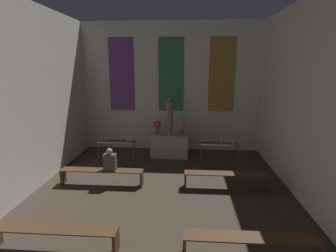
# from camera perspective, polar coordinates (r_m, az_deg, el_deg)

# --- Properties ---
(wall_back) EXTENTS (7.54, 0.16, 5.25)m
(wall_back) POSITION_cam_1_polar(r_m,az_deg,el_deg) (10.95, 0.68, 8.48)
(wall_back) COLOR silver
(wall_back) RESTS_ON ground_plane
(altar) EXTENTS (1.46, 0.73, 0.90)m
(altar) POSITION_cam_1_polar(r_m,az_deg,el_deg) (10.35, 0.31, -4.21)
(altar) COLOR #ADA38E
(altar) RESTS_ON ground_plane
(statue) EXTENTS (0.26, 0.26, 1.46)m
(statue) POSITION_cam_1_polar(r_m,az_deg,el_deg) (10.08, 0.32, 1.98)
(statue) COLOR slate
(statue) RESTS_ON altar
(flower_vase_left) EXTENTS (0.30, 0.30, 0.54)m
(flower_vase_left) POSITION_cam_1_polar(r_m,az_deg,el_deg) (10.19, -2.35, 0.09)
(flower_vase_left) COLOR #4C5666
(flower_vase_left) RESTS_ON altar
(flower_vase_right) EXTENTS (0.30, 0.30, 0.54)m
(flower_vase_right) POSITION_cam_1_polar(r_m,az_deg,el_deg) (10.13, 3.00, 0.00)
(flower_vase_right) COLOR #4C5666
(flower_vase_right) RESTS_ON altar
(candle_rack_left) EXTENTS (1.30, 0.43, 1.08)m
(candle_rack_left) POSITION_cam_1_polar(r_m,az_deg,el_deg) (9.49, -11.11, -4.05)
(candle_rack_left) COLOR #473823
(candle_rack_left) RESTS_ON ground_plane
(candle_rack_right) EXTENTS (1.30, 0.43, 1.09)m
(candle_rack_right) POSITION_cam_1_polar(r_m,az_deg,el_deg) (9.24, 11.18, -4.52)
(candle_rack_right) COLOR #473823
(candle_rack_right) RESTS_ON ground_plane
(pew_second_left) EXTENTS (2.47, 0.36, 0.48)m
(pew_second_left) POSITION_cam_1_polar(r_m,az_deg,el_deg) (5.85, -23.57, -20.64)
(pew_second_left) COLOR #4C331E
(pew_second_left) RESTS_ON ground_plane
(pew_second_right) EXTENTS (2.47, 0.36, 0.48)m
(pew_second_right) POSITION_cam_1_polar(r_m,az_deg,el_deg) (5.42, 17.57, -23.00)
(pew_second_right) COLOR #4C331E
(pew_second_right) RESTS_ON ground_plane
(pew_back_left) EXTENTS (2.47, 0.36, 0.48)m
(pew_back_left) POSITION_cam_1_polar(r_m,az_deg,el_deg) (8.21, -14.20, -9.96)
(pew_back_left) COLOR #4C331E
(pew_back_left) RESTS_ON ground_plane
(pew_back_right) EXTENTS (2.47, 0.36, 0.48)m
(pew_back_right) POSITION_cam_1_polar(r_m,az_deg,el_deg) (7.91, 12.73, -10.77)
(pew_back_right) COLOR #4C331E
(pew_back_right) RESTS_ON ground_plane
(person_seated) EXTENTS (0.36, 0.24, 0.67)m
(person_seated) POSITION_cam_1_polar(r_m,az_deg,el_deg) (7.98, -12.54, -7.40)
(person_seated) COLOR #4C4238
(person_seated) RESTS_ON pew_back_left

